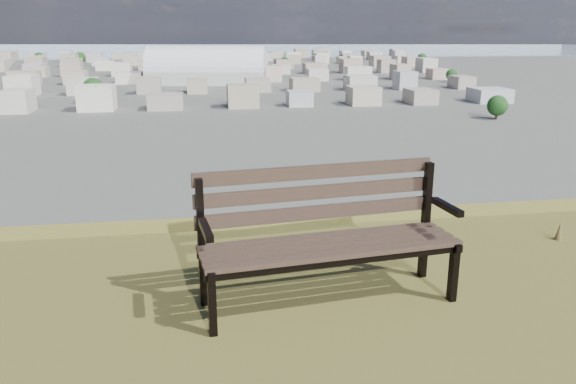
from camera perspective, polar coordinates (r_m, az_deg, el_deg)
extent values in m
cube|color=#3E3124|center=(3.98, 5.29, -6.41)|extent=(1.91, 0.32, 0.04)
cube|color=#3E3124|center=(4.09, 4.65, -5.76)|extent=(1.91, 0.32, 0.04)
cube|color=#3E3124|center=(4.20, 4.04, -5.14)|extent=(1.91, 0.32, 0.04)
cube|color=#3E3124|center=(4.31, 3.46, -4.55)|extent=(1.91, 0.32, 0.04)
cube|color=#3E3124|center=(4.33, 3.13, -2.06)|extent=(1.90, 0.27, 0.11)
cube|color=#3E3124|center=(4.30, 3.05, -0.01)|extent=(1.90, 0.27, 0.11)
cube|color=#3E3124|center=(4.29, 2.96, 2.06)|extent=(1.90, 0.27, 0.11)
cube|color=black|center=(3.85, -7.72, -11.15)|extent=(0.06, 0.07, 0.47)
cube|color=black|center=(4.15, -8.79, -5.20)|extent=(0.06, 0.07, 0.98)
cube|color=black|center=(3.95, -8.29, -7.18)|extent=(0.12, 0.53, 0.05)
cube|color=black|center=(3.80, -8.34, -3.82)|extent=(0.10, 0.39, 0.05)
cube|color=black|center=(4.44, 16.47, -7.81)|extent=(0.06, 0.07, 0.47)
cube|color=black|center=(4.71, 13.79, -2.88)|extent=(0.06, 0.07, 0.98)
cube|color=black|center=(4.53, 15.26, -4.47)|extent=(0.12, 0.53, 0.05)
cube|color=black|center=(4.41, 15.86, -1.47)|extent=(0.10, 0.39, 0.05)
cube|color=black|center=(3.99, 5.33, -7.10)|extent=(1.90, 0.27, 0.04)
cube|color=black|center=(4.33, 3.41, -5.09)|extent=(1.90, 0.27, 0.04)
cone|color=brown|center=(6.11, 25.86, -3.60)|extent=(0.08, 0.08, 0.18)
cube|color=beige|center=(295.04, -8.20, 11.48)|extent=(62.27, 34.52, 6.54)
cylinder|color=white|center=(294.79, -8.22, 12.11)|extent=(62.27, 34.52, 24.87)
cube|color=silver|center=(211.25, -25.40, 8.32)|extent=(11.00, 11.00, 7.00)
cube|color=#A5988D|center=(205.84, -18.92, 8.84)|extent=(11.00, 11.00, 7.00)
cube|color=#B7A191|center=(203.14, -12.17, 9.25)|extent=(11.00, 11.00, 7.00)
cube|color=#B3B2B7|center=(203.27, -5.31, 9.55)|extent=(11.00, 11.00, 7.00)
cube|color=#BAAF97|center=(206.20, 1.45, 9.70)|extent=(11.00, 11.00, 7.00)
cube|color=tan|center=(211.83, 7.95, 9.73)|extent=(11.00, 11.00, 7.00)
cube|color=beige|center=(219.95, 14.03, 9.65)|extent=(11.00, 11.00, 7.00)
cube|color=beige|center=(230.29, 19.62, 9.47)|extent=(11.00, 11.00, 7.00)
cube|color=#B7A191|center=(262.36, -25.00, 9.63)|extent=(11.00, 11.00, 7.00)
cube|color=#B3B2B7|center=(256.91, -19.78, 10.07)|extent=(11.00, 11.00, 7.00)
cube|color=#BAAF97|center=(253.62, -14.37, 10.44)|extent=(11.00, 11.00, 7.00)
cube|color=tan|center=(252.58, -8.85, 10.73)|extent=(11.00, 11.00, 7.00)
cube|color=beige|center=(253.82, -3.33, 10.91)|extent=(11.00, 11.00, 7.00)
cube|color=beige|center=(257.29, 2.09, 11.00)|extent=(11.00, 11.00, 7.00)
cube|color=silver|center=(262.93, 7.33, 11.00)|extent=(11.00, 11.00, 7.00)
cube|color=#A5988D|center=(270.58, 12.31, 10.91)|extent=(11.00, 11.00, 7.00)
cube|color=#B7A191|center=(280.08, 16.97, 10.75)|extent=(11.00, 11.00, 7.00)
cube|color=tan|center=(313.57, -24.73, 10.50)|extent=(11.00, 11.00, 7.00)
cube|color=beige|center=(308.09, -20.36, 10.89)|extent=(11.00, 11.00, 7.00)
cube|color=beige|center=(304.41, -15.85, 11.23)|extent=(11.00, 11.00, 7.00)
cube|color=silver|center=(302.60, -11.25, 11.50)|extent=(11.00, 11.00, 7.00)
cube|color=#A5988D|center=(302.68, -6.62, 11.70)|extent=(11.00, 11.00, 7.00)
cube|color=#B7A191|center=(304.66, -2.01, 11.82)|extent=(11.00, 11.00, 7.00)
cube|color=#B3B2B7|center=(308.49, 2.52, 11.87)|extent=(11.00, 11.00, 7.00)
cube|color=#BAAF97|center=(314.13, 6.91, 11.85)|extent=(11.00, 11.00, 7.00)
cube|color=tan|center=(321.45, 11.12, 11.77)|extent=(11.00, 11.00, 7.00)
cube|color=beige|center=(330.37, 15.12, 11.63)|extent=(11.00, 11.00, 7.00)
cube|color=#A5988D|center=(364.84, -24.53, 11.14)|extent=(11.00, 11.00, 7.00)
cube|color=#B7A191|center=(359.35, -20.78, 11.48)|extent=(11.00, 11.00, 7.00)
cube|color=#B3B2B7|center=(355.38, -16.91, 11.78)|extent=(11.00, 11.00, 7.00)
cube|color=#BAAF97|center=(353.02, -12.97, 12.03)|extent=(11.00, 11.00, 7.00)
cube|color=tan|center=(352.27, -8.99, 12.24)|extent=(11.00, 11.00, 7.00)
cube|color=beige|center=(353.16, -5.00, 12.38)|extent=(11.00, 11.00, 7.00)
cube|color=beige|center=(355.66, -1.05, 12.46)|extent=(11.00, 11.00, 7.00)
cube|color=silver|center=(359.76, 2.83, 12.49)|extent=(11.00, 11.00, 7.00)
cube|color=#A5988D|center=(365.39, 6.60, 12.46)|extent=(11.00, 11.00, 7.00)
cube|color=#B7A191|center=(372.48, 10.25, 12.39)|extent=(11.00, 11.00, 7.00)
cube|color=#B3B2B7|center=(380.96, 13.74, 12.27)|extent=(11.00, 11.00, 7.00)
cube|color=beige|center=(416.15, -24.38, 11.61)|extent=(11.00, 11.00, 7.00)
cube|color=beige|center=(410.64, -21.09, 11.92)|extent=(11.00, 11.00, 7.00)
cube|color=silver|center=(406.47, -17.71, 12.19)|extent=(11.00, 11.00, 7.00)
cube|color=#A5988D|center=(403.69, -14.27, 12.43)|extent=(11.00, 11.00, 7.00)
cube|color=#B7A191|center=(402.32, -10.78, 12.63)|extent=(11.00, 11.00, 7.00)
cube|color=#B3B2B7|center=(402.38, -7.28, 12.78)|extent=(11.00, 11.00, 7.00)
cube|color=#BAAF97|center=(403.87, -3.79, 12.88)|extent=(11.00, 11.00, 7.00)
cube|color=tan|center=(406.77, -0.34, 12.94)|extent=(11.00, 11.00, 7.00)
cube|color=beige|center=(411.06, 3.06, 12.95)|extent=(11.00, 11.00, 7.00)
cube|color=beige|center=(416.69, 6.37, 12.92)|extent=(11.00, 11.00, 7.00)
cube|color=silver|center=(423.60, 9.59, 12.85)|extent=(11.00, 11.00, 7.00)
cube|color=#A5988D|center=(431.74, 12.69, 12.75)|extent=(11.00, 11.00, 7.00)
cube|color=#B3B2B7|center=(474.16, -27.11, 11.68)|extent=(11.00, 11.00, 7.00)
cube|color=#BAAF97|center=(467.49, -24.26, 11.98)|extent=(11.00, 11.00, 7.00)
cube|color=tan|center=(461.96, -21.33, 12.26)|extent=(11.00, 11.00, 7.00)
cube|color=beige|center=(457.63, -18.33, 12.51)|extent=(11.00, 11.00, 7.00)
cube|color=beige|center=(454.53, -15.28, 12.74)|extent=(11.00, 11.00, 7.00)
cube|color=silver|center=(452.68, -12.18, 12.92)|extent=(11.00, 11.00, 7.00)
cube|color=#A5988D|center=(452.10, -9.07, 13.08)|extent=(11.00, 11.00, 7.00)
cube|color=#B7A191|center=(452.79, -5.95, 13.19)|extent=(11.00, 11.00, 7.00)
cube|color=#B3B2B7|center=(454.75, -2.85, 13.27)|extent=(11.00, 11.00, 7.00)
cube|color=#BAAF97|center=(457.96, 0.22, 13.31)|extent=(11.00, 11.00, 7.00)
cube|color=tan|center=(462.39, 3.24, 13.31)|extent=(11.00, 11.00, 7.00)
cube|color=beige|center=(468.02, 6.19, 13.28)|extent=(11.00, 11.00, 7.00)
cube|color=beige|center=(474.79, 9.07, 13.22)|extent=(11.00, 11.00, 7.00)
cube|color=silver|center=(482.66, 11.85, 13.13)|extent=(11.00, 11.00, 7.00)
cube|color=#B7A191|center=(525.41, -26.75, 12.01)|extent=(11.00, 11.00, 7.00)
cube|color=#B3B2B7|center=(518.84, -24.17, 12.28)|extent=(11.00, 11.00, 7.00)
cube|color=#BAAF97|center=(513.30, -21.53, 12.54)|extent=(11.00, 11.00, 7.00)
cube|color=tan|center=(508.84, -18.83, 12.77)|extent=(11.00, 11.00, 7.00)
cube|color=beige|center=(505.48, -16.08, 12.98)|extent=(11.00, 11.00, 7.00)
cube|color=beige|center=(503.25, -13.30, 13.16)|extent=(11.00, 11.00, 7.00)
cube|color=silver|center=(502.15, -10.50, 13.31)|extent=(11.00, 11.00, 7.00)
cube|color=#A5988D|center=(502.20, -7.69, 13.43)|extent=(11.00, 11.00, 7.00)
cube|color=#B7A191|center=(503.40, -4.88, 13.52)|extent=(11.00, 11.00, 7.00)
cube|color=#B3B2B7|center=(505.73, -2.09, 13.58)|extent=(11.00, 11.00, 7.00)
cube|color=#BAAF97|center=(509.18, 0.67, 13.61)|extent=(11.00, 11.00, 7.00)
cube|color=tan|center=(513.74, 3.39, 13.60)|extent=(11.00, 11.00, 7.00)
cube|color=beige|center=(519.36, 6.05, 13.57)|extent=(11.00, 11.00, 7.00)
cube|color=beige|center=(526.02, 8.65, 13.51)|extent=(11.00, 11.00, 7.00)
cube|color=silver|center=(533.68, 11.18, 13.43)|extent=(11.00, 11.00, 7.00)
cube|color=#B7A191|center=(576.68, -26.44, 12.28)|extent=(11.00, 11.00, 7.00)
cube|color=#B3B2B7|center=(570.20, -24.09, 12.53)|extent=(11.00, 11.00, 7.00)
cube|color=#BAAF97|center=(564.66, -21.69, 12.76)|extent=(11.00, 11.00, 7.00)
cube|color=tan|center=(560.09, -19.24, 12.97)|extent=(11.00, 11.00, 7.00)
cube|color=beige|center=(556.53, -16.74, 13.17)|extent=(11.00, 11.00, 7.00)
cube|color=beige|center=(553.98, -14.22, 13.34)|extent=(11.00, 11.00, 7.00)
cube|color=silver|center=(552.46, -11.67, 13.49)|extent=(11.00, 11.00, 7.00)
cube|color=#A5988D|center=(551.98, -9.12, 13.62)|extent=(11.00, 11.00, 7.00)
cube|color=#B7A191|center=(552.55, -6.56, 13.71)|extent=(11.00, 11.00, 7.00)
cube|color=#B3B2B7|center=(554.16, -4.00, 13.78)|extent=(11.00, 11.00, 7.00)
cube|color=#BAAF97|center=(556.79, -1.47, 13.83)|extent=(11.00, 11.00, 7.00)
cube|color=tan|center=(560.45, 1.04, 13.85)|extent=(11.00, 11.00, 7.00)
cube|color=beige|center=(565.10, 3.51, 13.84)|extent=(11.00, 11.00, 7.00)
cube|color=beige|center=(570.72, 5.93, 13.81)|extent=(11.00, 11.00, 7.00)
cube|color=silver|center=(577.28, 8.30, 13.76)|extent=(11.00, 11.00, 7.00)
cube|color=#A5988D|center=(584.76, 10.62, 13.68)|extent=(11.00, 11.00, 7.00)
cylinder|color=#301D18|center=(187.18, 20.40, 7.28)|extent=(0.80, 0.80, 2.10)
sphere|color=#133816|center=(186.77, 20.50, 8.23)|extent=(6.30, 6.30, 6.30)
cylinder|color=#301D18|center=(226.34, -19.06, 8.87)|extent=(0.80, 0.80, 2.70)
sphere|color=#133816|center=(225.92, -19.16, 9.89)|extent=(8.10, 8.10, 8.10)
cylinder|color=#301D18|center=(311.58, 16.23, 10.83)|extent=(0.80, 0.80, 1.95)
sphere|color=#133816|center=(311.35, 16.27, 11.37)|extent=(5.85, 5.85, 5.85)
cylinder|color=#301D18|center=(406.92, -0.34, 12.61)|extent=(0.80, 0.80, 2.25)
sphere|color=#133816|center=(406.72, -0.34, 13.08)|extent=(6.75, 6.75, 6.75)
cylinder|color=#301D18|center=(470.68, -20.33, 12.16)|extent=(0.80, 0.80, 2.85)
sphere|color=#133816|center=(470.46, -20.38, 12.68)|extent=(8.55, 8.55, 8.55)
cylinder|color=#301D18|center=(518.44, -23.92, 12.05)|extent=(0.80, 0.80, 2.40)
sphere|color=#133816|center=(518.28, -23.97, 12.45)|extent=(7.20, 7.20, 7.20)
cylinder|color=#301D18|center=(305.37, -1.24, 11.37)|extent=(0.80, 0.80, 2.10)
sphere|color=#133816|center=(305.12, -1.25, 11.96)|extent=(6.30, 6.30, 6.30)
cylinder|color=#301D18|center=(455.59, 13.42, 12.59)|extent=(0.80, 0.80, 2.55)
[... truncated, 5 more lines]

